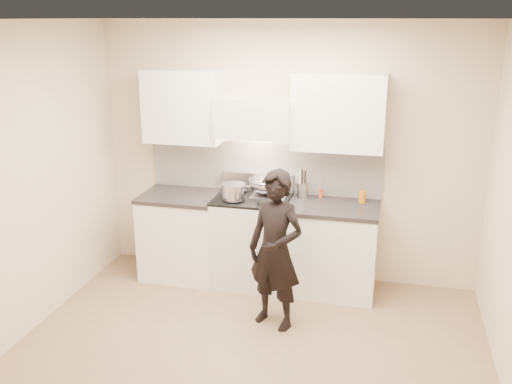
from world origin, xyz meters
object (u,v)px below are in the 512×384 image
(counter_right, at_px, (331,248))
(stove, at_px, (252,240))
(person, at_px, (276,250))
(utensil_crock, at_px, (303,189))
(wok, at_px, (267,184))

(counter_right, bearing_deg, stove, -180.00)
(stove, relative_size, person, 0.66)
(stove, xyz_separation_m, utensil_crock, (0.49, 0.19, 0.54))
(counter_right, bearing_deg, person, -116.95)
(wok, distance_m, utensil_crock, 0.38)
(person, bearing_deg, stove, 138.26)
(utensil_crock, distance_m, person, 1.04)
(wok, relative_size, person, 0.32)
(stove, xyz_separation_m, wok, (0.12, 0.12, 0.58))
(stove, bearing_deg, counter_right, 0.00)
(stove, relative_size, counter_right, 1.04)
(counter_right, height_order, person, person)
(counter_right, xyz_separation_m, person, (-0.41, -0.81, 0.27))
(utensil_crock, bearing_deg, counter_right, -29.16)
(wok, xyz_separation_m, utensil_crock, (0.37, 0.07, -0.05))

